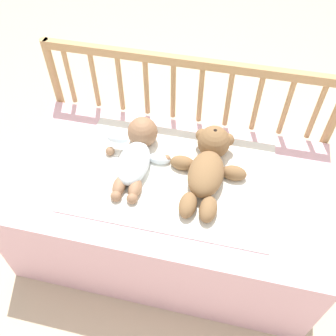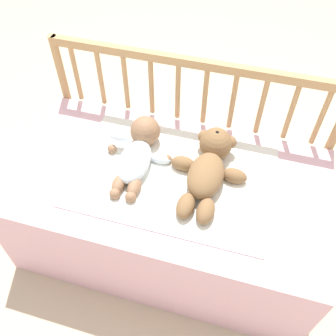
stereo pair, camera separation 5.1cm
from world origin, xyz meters
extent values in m
plane|color=#C6B293|center=(0.00, 0.00, 0.00)|extent=(12.00, 12.00, 0.00)
cube|color=#EDB7C6|center=(0.00, 0.00, 0.23)|extent=(1.26, 0.68, 0.46)
cylinder|color=tan|center=(-0.61, 0.36, 0.39)|extent=(0.04, 0.04, 0.78)
cylinder|color=tan|center=(0.61, 0.36, 0.39)|extent=(0.04, 0.04, 0.78)
cube|color=tan|center=(0.00, 0.36, 0.76)|extent=(1.23, 0.03, 0.04)
cylinder|color=tan|center=(-0.54, 0.36, 0.60)|extent=(0.02, 0.02, 0.28)
cylinder|color=tan|center=(-0.42, 0.36, 0.60)|extent=(0.02, 0.02, 0.28)
cylinder|color=tan|center=(-0.30, 0.36, 0.60)|extent=(0.02, 0.02, 0.28)
cylinder|color=tan|center=(-0.18, 0.36, 0.60)|extent=(0.02, 0.02, 0.28)
cylinder|color=tan|center=(-0.06, 0.36, 0.60)|extent=(0.02, 0.02, 0.28)
cylinder|color=tan|center=(0.06, 0.36, 0.60)|extent=(0.02, 0.02, 0.28)
cylinder|color=tan|center=(0.18, 0.36, 0.60)|extent=(0.02, 0.02, 0.28)
cylinder|color=tan|center=(0.30, 0.36, 0.60)|extent=(0.02, 0.02, 0.28)
cylinder|color=tan|center=(0.42, 0.36, 0.60)|extent=(0.02, 0.02, 0.28)
cylinder|color=tan|center=(0.54, 0.36, 0.60)|extent=(0.02, 0.02, 0.28)
cube|color=white|center=(0.01, 0.02, 0.47)|extent=(0.78, 0.52, 0.01)
ellipsoid|color=olive|center=(0.15, 0.02, 0.52)|extent=(0.14, 0.23, 0.11)
sphere|color=olive|center=(0.15, 0.18, 0.53)|extent=(0.13, 0.13, 0.13)
sphere|color=beige|center=(0.15, 0.18, 0.57)|extent=(0.06, 0.06, 0.06)
sphere|color=black|center=(0.15, 0.18, 0.59)|extent=(0.02, 0.02, 0.02)
sphere|color=olive|center=(0.10, 0.20, 0.53)|extent=(0.05, 0.05, 0.05)
sphere|color=olive|center=(0.20, 0.20, 0.53)|extent=(0.05, 0.05, 0.05)
ellipsoid|color=olive|center=(0.04, 0.07, 0.49)|extent=(0.10, 0.06, 0.06)
ellipsoid|color=olive|center=(0.25, 0.06, 0.49)|extent=(0.10, 0.06, 0.06)
ellipsoid|color=olive|center=(0.10, -0.13, 0.50)|extent=(0.07, 0.11, 0.06)
ellipsoid|color=olive|center=(0.18, -0.13, 0.50)|extent=(0.07, 0.11, 0.06)
ellipsoid|color=white|center=(-0.14, 0.02, 0.51)|extent=(0.13, 0.23, 0.09)
sphere|color=#936B4C|center=(-0.15, 0.17, 0.53)|extent=(0.13, 0.13, 0.13)
ellipsoid|color=white|center=(-0.23, 0.11, 0.53)|extent=(0.09, 0.05, 0.04)
ellipsoid|color=white|center=(-0.05, 0.07, 0.49)|extent=(0.09, 0.05, 0.04)
sphere|color=#936B4C|center=(-0.26, 0.07, 0.49)|extent=(0.04, 0.04, 0.04)
sphere|color=#936B4C|center=(-0.03, 0.08, 0.49)|extent=(0.04, 0.04, 0.04)
ellipsoid|color=#936B4C|center=(-0.17, -0.09, 0.49)|extent=(0.05, 0.09, 0.05)
ellipsoid|color=#936B4C|center=(-0.11, -0.09, 0.49)|extent=(0.05, 0.09, 0.05)
sphere|color=#936B4C|center=(-0.17, -0.14, 0.49)|extent=(0.04, 0.04, 0.04)
sphere|color=#936B4C|center=(-0.10, -0.14, 0.49)|extent=(0.04, 0.04, 0.04)
camera|label=1|loc=(0.21, -0.90, 1.61)|focal=40.00mm
camera|label=2|loc=(0.26, -0.88, 1.61)|focal=40.00mm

